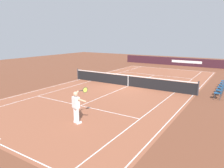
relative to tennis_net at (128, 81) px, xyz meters
name	(u,v)px	position (x,y,z in m)	size (l,w,h in m)	color
ground_plane	(128,86)	(0.00, 0.00, -0.49)	(60.00, 60.00, 0.00)	brown
court_slab	(128,86)	(0.00, 0.00, -0.49)	(24.20, 11.40, 0.00)	#935138
court_line_markings	(128,86)	(0.00, 0.00, -0.49)	(23.85, 11.05, 0.01)	white
tennis_net	(128,81)	(0.00, 0.00, 0.00)	(0.10, 11.70, 1.08)	#2D2D33
stadium_barrier	(178,62)	(-15.90, 0.00, 0.09)	(0.26, 17.00, 1.16)	#381923
tennis_player_near	(77,105)	(8.58, 1.64, 0.44)	(1.17, 0.74, 1.70)	white
tennis_ball	(114,75)	(-3.93, -3.95, -0.46)	(0.07, 0.07, 0.07)	#CCE01E
spectator_chair_1	(224,82)	(-3.52, 7.22, 0.03)	(0.44, 0.44, 0.88)	#38383D
spectator_chair_2	(223,84)	(-2.57, 7.22, 0.03)	(0.44, 0.44, 0.88)	#38383D
spectator_chair_3	(222,87)	(-1.62, 7.22, 0.03)	(0.44, 0.44, 0.88)	#38383D
spectator_chair_4	(221,89)	(-0.68, 7.22, 0.03)	(0.44, 0.44, 0.88)	#38383D
spectator_chair_5	(219,92)	(0.27, 7.22, 0.03)	(0.44, 0.44, 0.88)	#38383D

